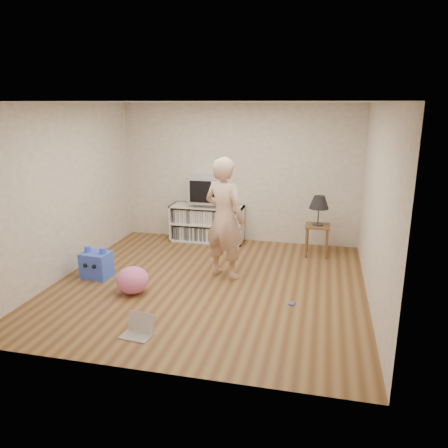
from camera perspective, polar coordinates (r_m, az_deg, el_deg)
ground at (r=6.53m, az=-1.96°, el=-7.82°), size 4.50×4.50×0.00m
walls at (r=6.13m, az=-2.07°, el=3.42°), size 4.52×4.52×2.60m
ceiling at (r=5.99m, az=-2.20°, el=15.66°), size 4.50×4.50×0.01m
media_unit at (r=8.41m, az=-2.20°, el=0.10°), size 1.40×0.45×0.70m
dvd_deck at (r=8.30m, az=-2.26°, el=2.64°), size 0.45×0.35×0.07m
crt_tv at (r=8.24m, az=-2.28°, el=4.57°), size 0.60×0.53×0.50m
side_table at (r=7.74m, az=12.09°, el=-1.09°), size 0.42×0.42×0.55m
table_lamp at (r=7.61m, az=12.31°, el=2.70°), size 0.34×0.34×0.52m
person at (r=6.50m, az=0.06°, el=0.71°), size 0.79×0.67×1.84m
laptop at (r=5.28m, az=-11.06°, el=-13.30°), size 0.38×0.32×0.24m
playing_cards at (r=5.96m, az=8.87°, el=-10.26°), size 0.09×0.11×0.02m
plush_blue at (r=6.97m, az=-16.33°, el=-5.09°), size 0.44×0.39×0.48m
plush_pink at (r=6.29m, az=-11.84°, el=-7.19°), size 0.54×0.54×0.38m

